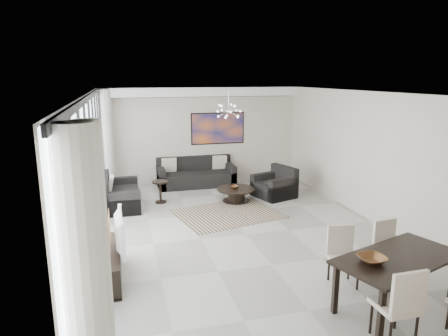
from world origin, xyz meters
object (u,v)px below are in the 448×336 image
object	(u,v)px
coffee_table	(236,194)
tv_console	(107,264)
television	(115,232)
dining_table	(398,262)
sofa_main	(196,176)

from	to	relation	value
coffee_table	tv_console	bearing A→B (deg)	-133.20
television	dining_table	distance (m)	4.27
coffee_table	tv_console	world-z (taller)	tv_console
coffee_table	television	distance (m)	4.59
tv_console	dining_table	distance (m)	4.43
coffee_table	tv_console	xyz separation A→B (m)	(-3.20, -3.40, 0.04)
coffee_table	dining_table	world-z (taller)	dining_table
television	dining_table	world-z (taller)	television
coffee_table	television	bearing A→B (deg)	-131.78
sofa_main	television	distance (m)	5.77
sofa_main	tv_console	distance (m)	5.82
tv_console	dining_table	size ratio (longest dim) A/B	0.75
sofa_main	tv_console	xyz separation A→B (m)	(-2.48, -5.26, -0.04)
sofa_main	dining_table	world-z (taller)	sofa_main
sofa_main	television	xyz separation A→B (m)	(-2.32, -5.25, 0.50)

